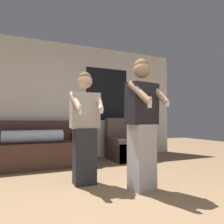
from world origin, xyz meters
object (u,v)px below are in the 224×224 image
couch (33,150)px  person_left (85,127)px  person_right (142,122)px  armchair (127,146)px

couch → person_left: (0.58, -1.59, 0.48)m
person_left → person_right: (0.61, -0.55, 0.07)m
person_left → armchair: bearing=45.4°
armchair → person_right: size_ratio=0.56×
person_left → person_right: size_ratio=0.93×
armchair → person_left: person_left is taller
person_right → person_left: bearing=137.9°
armchair → person_right: (-0.87, -2.04, 0.57)m
couch → armchair: (2.05, -0.09, -0.02)m
couch → person_left: bearing=-70.1°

